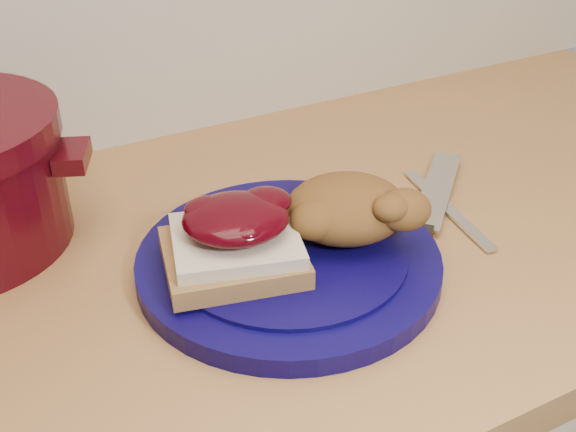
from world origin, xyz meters
name	(u,v)px	position (x,y,z in m)	size (l,w,h in m)	color
plate	(289,262)	(0.06, 1.45, 0.91)	(0.30, 0.30, 0.02)	#09043F
sandwich	(235,239)	(0.00, 1.45, 0.95)	(0.15, 0.14, 0.06)	olive
stuffing_mound	(346,208)	(0.12, 1.45, 0.95)	(0.12, 0.11, 0.06)	brown
chef_knife	(422,238)	(0.20, 1.42, 0.91)	(0.23, 0.22, 0.02)	black
butter_knife	(447,208)	(0.27, 1.47, 0.90)	(0.18, 0.01, 0.00)	silver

